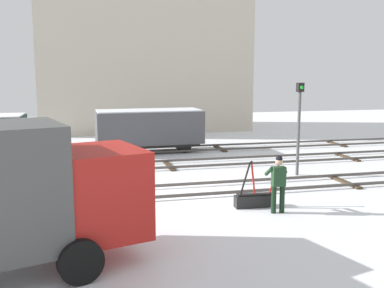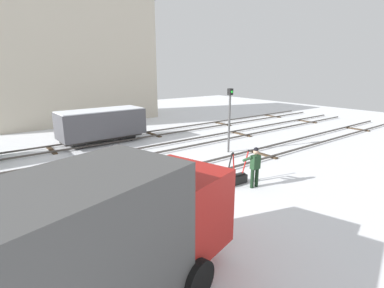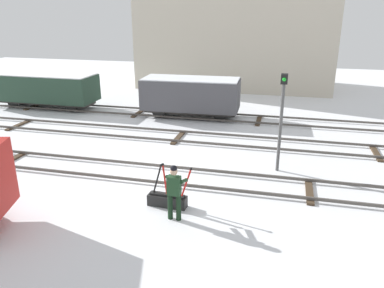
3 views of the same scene
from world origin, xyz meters
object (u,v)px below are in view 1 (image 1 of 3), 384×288
(switch_lever_frame, at_px, (255,199))
(rail_worker, at_px, (278,181))
(signal_post, at_px, (299,119))
(freight_car_mid_siding, at_px, (149,128))

(switch_lever_frame, height_order, rail_worker, rail_worker)
(switch_lever_frame, xyz_separation_m, rail_worker, (0.44, -0.69, 0.72))
(rail_worker, bearing_deg, switch_lever_frame, 125.04)
(rail_worker, relative_size, signal_post, 0.46)
(switch_lever_frame, distance_m, signal_post, 5.33)
(switch_lever_frame, height_order, signal_post, signal_post)
(rail_worker, relative_size, freight_car_mid_siding, 0.31)
(switch_lever_frame, distance_m, freight_car_mid_siding, 10.55)
(rail_worker, bearing_deg, freight_car_mid_siding, 104.12)
(switch_lever_frame, bearing_deg, rail_worker, -54.96)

